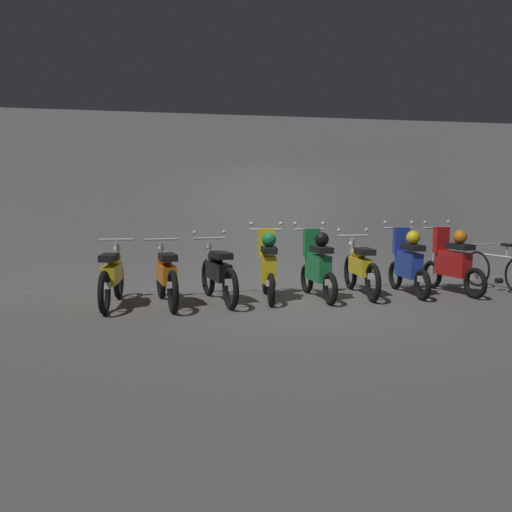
{
  "coord_description": "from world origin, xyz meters",
  "views": [
    {
      "loc": [
        -2.45,
        -8.12,
        1.69
      ],
      "look_at": [
        -0.64,
        0.55,
        0.75
      ],
      "focal_mm": 37.91,
      "sensor_mm": 36.0,
      "label": 1
    }
  ],
  "objects_px": {
    "motorbike_slot_0": "(112,275)",
    "motorbike_slot_2": "(218,272)",
    "motorbike_slot_3": "(268,266)",
    "motorbike_slot_7": "(452,262)",
    "motorbike_slot_6": "(408,262)",
    "motorbike_slot_4": "(318,265)",
    "motorbike_slot_5": "(361,267)",
    "motorbike_slot_1": "(166,275)",
    "bicycle": "(497,271)"
  },
  "relations": [
    {
      "from": "motorbike_slot_1",
      "to": "motorbike_slot_5",
      "type": "relative_size",
      "value": 1.0
    },
    {
      "from": "motorbike_slot_0",
      "to": "motorbike_slot_3",
      "type": "bearing_deg",
      "value": 0.74
    },
    {
      "from": "motorbike_slot_2",
      "to": "motorbike_slot_6",
      "type": "relative_size",
      "value": 1.15
    },
    {
      "from": "bicycle",
      "to": "motorbike_slot_3",
      "type": "bearing_deg",
      "value": -179.88
    },
    {
      "from": "motorbike_slot_2",
      "to": "motorbike_slot_5",
      "type": "bearing_deg",
      "value": 2.97
    },
    {
      "from": "motorbike_slot_7",
      "to": "motorbike_slot_6",
      "type": "bearing_deg",
      "value": 177.53
    },
    {
      "from": "motorbike_slot_4",
      "to": "motorbike_slot_7",
      "type": "distance_m",
      "value": 2.53
    },
    {
      "from": "motorbike_slot_5",
      "to": "motorbike_slot_7",
      "type": "height_order",
      "value": "motorbike_slot_7"
    },
    {
      "from": "motorbike_slot_6",
      "to": "motorbike_slot_7",
      "type": "xyz_separation_m",
      "value": [
        0.84,
        -0.04,
        0.0
      ]
    },
    {
      "from": "motorbike_slot_0",
      "to": "motorbike_slot_1",
      "type": "relative_size",
      "value": 1.0
    },
    {
      "from": "motorbike_slot_1",
      "to": "bicycle",
      "type": "distance_m",
      "value": 6.06
    },
    {
      "from": "motorbike_slot_7",
      "to": "motorbike_slot_1",
      "type": "bearing_deg",
      "value": -179.03
    },
    {
      "from": "motorbike_slot_0",
      "to": "bicycle",
      "type": "bearing_deg",
      "value": 0.35
    },
    {
      "from": "motorbike_slot_3",
      "to": "motorbike_slot_0",
      "type": "bearing_deg",
      "value": -179.26
    },
    {
      "from": "motorbike_slot_2",
      "to": "motorbike_slot_7",
      "type": "height_order",
      "value": "motorbike_slot_7"
    },
    {
      "from": "motorbike_slot_4",
      "to": "motorbike_slot_5",
      "type": "bearing_deg",
      "value": 11.25
    },
    {
      "from": "motorbike_slot_1",
      "to": "motorbike_slot_6",
      "type": "bearing_deg",
      "value": 1.66
    },
    {
      "from": "motorbike_slot_0",
      "to": "motorbike_slot_2",
      "type": "relative_size",
      "value": 1.0
    },
    {
      "from": "motorbike_slot_0",
      "to": "motorbike_slot_3",
      "type": "height_order",
      "value": "motorbike_slot_3"
    },
    {
      "from": "motorbike_slot_5",
      "to": "motorbike_slot_4",
      "type": "bearing_deg",
      "value": -168.75
    },
    {
      "from": "motorbike_slot_2",
      "to": "motorbike_slot_6",
      "type": "bearing_deg",
      "value": 0.39
    },
    {
      "from": "motorbike_slot_1",
      "to": "motorbike_slot_7",
      "type": "xyz_separation_m",
      "value": [
        5.07,
        0.09,
        0.08
      ]
    },
    {
      "from": "motorbike_slot_2",
      "to": "motorbike_slot_3",
      "type": "height_order",
      "value": "motorbike_slot_3"
    },
    {
      "from": "motorbike_slot_5",
      "to": "motorbike_slot_3",
      "type": "bearing_deg",
      "value": -177.43
    },
    {
      "from": "motorbike_slot_0",
      "to": "motorbike_slot_4",
      "type": "bearing_deg",
      "value": -1.02
    },
    {
      "from": "motorbike_slot_2",
      "to": "motorbike_slot_5",
      "type": "height_order",
      "value": "same"
    },
    {
      "from": "motorbike_slot_1",
      "to": "motorbike_slot_6",
      "type": "relative_size",
      "value": 1.16
    },
    {
      "from": "motorbike_slot_1",
      "to": "motorbike_slot_2",
      "type": "distance_m",
      "value": 0.85
    },
    {
      "from": "motorbike_slot_4",
      "to": "motorbike_slot_7",
      "type": "bearing_deg",
      "value": 0.53
    },
    {
      "from": "motorbike_slot_6",
      "to": "motorbike_slot_3",
      "type": "bearing_deg",
      "value": 179.25
    },
    {
      "from": "motorbike_slot_1",
      "to": "motorbike_slot_4",
      "type": "distance_m",
      "value": 2.54
    },
    {
      "from": "motorbike_slot_3",
      "to": "motorbike_slot_7",
      "type": "distance_m",
      "value": 3.38
    },
    {
      "from": "motorbike_slot_1",
      "to": "motorbike_slot_5",
      "type": "bearing_deg",
      "value": 3.91
    },
    {
      "from": "motorbike_slot_2",
      "to": "motorbike_slot_6",
      "type": "height_order",
      "value": "motorbike_slot_6"
    },
    {
      "from": "motorbike_slot_5",
      "to": "motorbike_slot_0",
      "type": "bearing_deg",
      "value": -178.53
    },
    {
      "from": "motorbike_slot_0",
      "to": "motorbike_slot_6",
      "type": "distance_m",
      "value": 5.07
    },
    {
      "from": "motorbike_slot_2",
      "to": "motorbike_slot_3",
      "type": "xyz_separation_m",
      "value": [
        0.85,
        0.06,
        0.08
      ]
    },
    {
      "from": "motorbike_slot_5",
      "to": "motorbike_slot_7",
      "type": "xyz_separation_m",
      "value": [
        1.68,
        -0.15,
        0.08
      ]
    },
    {
      "from": "motorbike_slot_7",
      "to": "motorbike_slot_2",
      "type": "bearing_deg",
      "value": 179.82
    },
    {
      "from": "motorbike_slot_0",
      "to": "motorbike_slot_4",
      "type": "distance_m",
      "value": 3.38
    },
    {
      "from": "motorbike_slot_1",
      "to": "motorbike_slot_0",
      "type": "bearing_deg",
      "value": 171.69
    },
    {
      "from": "motorbike_slot_2",
      "to": "motorbike_slot_4",
      "type": "height_order",
      "value": "motorbike_slot_4"
    },
    {
      "from": "motorbike_slot_1",
      "to": "bicycle",
      "type": "height_order",
      "value": "motorbike_slot_1"
    },
    {
      "from": "motorbike_slot_4",
      "to": "motorbike_slot_5",
      "type": "height_order",
      "value": "motorbike_slot_4"
    },
    {
      "from": "motorbike_slot_2",
      "to": "motorbike_slot_0",
      "type": "bearing_deg",
      "value": 179.21
    },
    {
      "from": "motorbike_slot_1",
      "to": "motorbike_slot_3",
      "type": "xyz_separation_m",
      "value": [
        1.7,
        0.16,
        0.08
      ]
    },
    {
      "from": "motorbike_slot_1",
      "to": "motorbike_slot_7",
      "type": "distance_m",
      "value": 5.07
    },
    {
      "from": "motorbike_slot_7",
      "to": "motorbike_slot_0",
      "type": "bearing_deg",
      "value": 179.65
    },
    {
      "from": "motorbike_slot_3",
      "to": "motorbike_slot_1",
      "type": "bearing_deg",
      "value": -174.76
    },
    {
      "from": "motorbike_slot_3",
      "to": "motorbike_slot_4",
      "type": "xyz_separation_m",
      "value": [
        0.84,
        -0.09,
        0.0
      ]
    }
  ]
}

